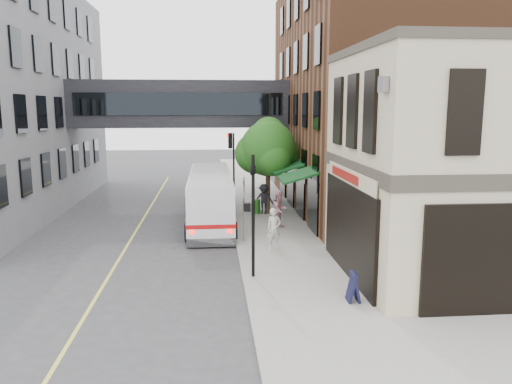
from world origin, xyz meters
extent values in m
plane|color=#38383A|center=(0.00, 0.00, 0.00)|extent=(120.00, 120.00, 0.00)
cube|color=gray|center=(2.00, 14.00, 0.07)|extent=(4.00, 60.00, 0.15)
cube|color=#C4B896|center=(9.00, 2.00, 4.08)|extent=(10.00, 8.00, 8.15)
cube|color=#38332B|center=(9.00, 2.00, 4.15)|extent=(10.12, 8.12, 0.50)
cube|color=#38332B|center=(9.00, 2.00, 8.30)|extent=(10.12, 8.12, 0.30)
cube|color=black|center=(3.94, 2.00, 1.85)|extent=(0.14, 6.40, 3.40)
cube|color=black|center=(3.90, 2.00, 1.85)|extent=(0.04, 5.90, 3.00)
cube|color=maroon|center=(3.88, 2.60, 3.80)|extent=(0.03, 3.60, 0.32)
cube|color=#542E1A|center=(10.00, 15.00, 7.00)|extent=(12.00, 18.00, 14.00)
cube|color=#0D3B13|center=(3.14, 13.75, 3.00)|extent=(1.80, 13.00, 0.40)
cube|color=black|center=(-3.00, 18.00, 6.50)|extent=(14.00, 3.00, 3.00)
cube|color=black|center=(-3.00, 16.45, 6.50)|extent=(13.00, 0.08, 1.40)
cube|color=black|center=(-3.00, 19.55, 6.50)|extent=(13.00, 0.08, 1.40)
cylinder|color=black|center=(0.40, 2.00, 2.40)|extent=(0.12, 0.12, 4.50)
cube|color=black|center=(0.18, 2.00, 2.75)|extent=(0.25, 0.22, 0.30)
imported|color=black|center=(0.40, 2.00, 4.25)|extent=(0.20, 0.16, 1.00)
cylinder|color=black|center=(0.40, 17.00, 2.40)|extent=(0.12, 0.12, 4.50)
cube|color=black|center=(0.18, 17.00, 2.75)|extent=(0.25, 0.22, 0.30)
cube|color=black|center=(0.18, 17.00, 4.15)|extent=(0.28, 0.28, 1.00)
sphere|color=#FF0C05|center=(0.02, 17.00, 4.50)|extent=(0.18, 0.18, 0.18)
cylinder|color=gray|center=(0.40, 7.00, 1.65)|extent=(0.08, 0.08, 3.00)
cube|color=white|center=(0.38, 7.00, 2.35)|extent=(0.03, 0.75, 0.22)
cube|color=#0C591E|center=(0.38, 7.00, 2.90)|extent=(0.03, 0.70, 0.18)
cube|color=#B20C0C|center=(0.38, 7.00, 1.85)|extent=(0.03, 0.30, 0.40)
cylinder|color=#382619|center=(2.20, 13.00, 1.55)|extent=(0.28, 0.28, 2.80)
sphere|color=#214713|center=(2.20, 13.00, 3.95)|extent=(3.20, 3.20, 3.20)
sphere|color=#214713|center=(3.00, 13.50, 3.55)|extent=(2.20, 2.20, 2.20)
sphere|color=#214713|center=(1.50, 13.30, 3.65)|extent=(2.40, 2.40, 2.40)
sphere|color=#214713|center=(2.30, 13.60, 4.75)|extent=(2.00, 2.00, 2.00)
cube|color=#D8CC4C|center=(-5.00, 10.00, 0.01)|extent=(0.12, 40.00, 0.01)
cube|color=white|center=(-1.15, 11.34, 1.46)|extent=(2.24, 10.20, 2.57)
cube|color=black|center=(-1.15, 11.34, 1.91)|extent=(2.29, 10.02, 0.93)
cube|color=#B20C0C|center=(-1.15, 11.34, 1.02)|extent=(2.29, 10.21, 0.19)
cylinder|color=black|center=(-2.25, 7.61, 0.44)|extent=(0.27, 0.89, 0.89)
cylinder|color=black|center=(-0.03, 7.62, 0.44)|extent=(0.27, 0.89, 0.89)
cylinder|color=black|center=(-2.26, 14.70, 0.44)|extent=(0.27, 0.89, 0.89)
cylinder|color=black|center=(-0.05, 14.71, 0.44)|extent=(0.27, 0.89, 0.89)
imported|color=silver|center=(1.62, 5.54, 1.05)|extent=(0.76, 0.61, 1.81)
imported|color=pink|center=(2.40, 9.40, 1.09)|extent=(1.16, 1.10, 1.88)
imported|color=black|center=(1.94, 12.85, 1.03)|extent=(1.26, 0.92, 1.76)
cube|color=#1C6116|center=(1.48, 12.91, 0.57)|extent=(0.54, 0.51, 0.84)
cube|color=black|center=(3.39, -0.69, 0.63)|extent=(0.35, 0.54, 0.96)
camera|label=1|loc=(-1.09, -15.55, 6.30)|focal=35.00mm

